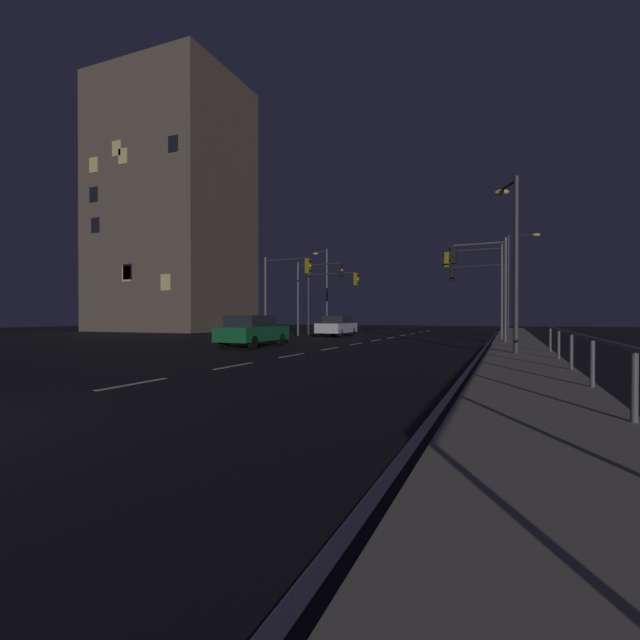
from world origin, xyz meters
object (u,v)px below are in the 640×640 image
Objects in this scene: car_oncoming at (337,326)px; traffic_light_near_right at (284,281)px; traffic_light_far_right at (481,271)px; car at (253,330)px; traffic_light_far_left at (330,289)px; traffic_light_near_left at (476,274)px; traffic_light_far_center at (478,284)px; building_distant at (173,207)px; street_lamp_median at (513,274)px; traffic_light_mid_right at (316,284)px; street_lamp_across_street at (513,248)px; street_lamp_far_end at (325,283)px.

traffic_light_near_right is at bearing -112.18° from car_oncoming.
car_oncoming is 0.78× the size of traffic_light_far_right.
traffic_light_far_left reaches higher than car.
traffic_light_near_left is (10.01, -1.98, 3.35)m from car_oncoming.
car_oncoming is 10.74m from traffic_light_near_left.
traffic_light_near_right reaches higher than traffic_light_far_center.
building_distant is at bearing 174.08° from traffic_light_far_center.
traffic_light_far_right is at bearing -20.82° from building_distant.
street_lamp_median reaches higher than car.
building_distant is at bearing 148.97° from traffic_light_near_right.
traffic_light_far_center is 0.20× the size of building_distant.
street_lamp_median reaches higher than traffic_light_mid_right.
traffic_light_far_center is (11.77, 8.48, 0.02)m from traffic_light_near_right.
street_lamp_across_street is (11.87, -0.63, 3.32)m from car.
traffic_light_far_center reaches higher than car_oncoming.
street_lamp_median is at bearing 89.45° from street_lamp_across_street.
traffic_light_far_right is 1.08× the size of traffic_light_far_left.
traffic_light_far_center is 13.88m from street_lamp_far_end.
traffic_light_far_center is at bearing 7.12° from traffic_light_far_left.
car_oncoming is at bearing 90.65° from car.
traffic_light_mid_right is at bearing 137.13° from street_lamp_across_street.
traffic_light_near_right is 14.51m from traffic_light_far_center.
street_lamp_median is (2.38, 2.04, 0.82)m from traffic_light_far_center.
traffic_light_far_right is at bearing -1.93° from traffic_light_near_right.
traffic_light_near_right is 17.65m from street_lamp_median.
street_lamp_far_end reaches higher than traffic_light_near_left.
street_lamp_median is at bearing 25.06° from car_oncoming.
traffic_light_far_center is 12.05m from traffic_light_mid_right.
car is at bearing -78.46° from street_lamp_far_end.
street_lamp_far_end is (-2.16, 6.98, 0.59)m from traffic_light_mid_right.
traffic_light_mid_right is (0.39, 4.52, 0.10)m from traffic_light_near_right.
traffic_light_mid_right is at bearing -169.21° from car_oncoming.
traffic_light_near_left is 33.94m from building_distant.
traffic_light_far_right is (0.46, -3.26, -0.12)m from traffic_light_near_left.
street_lamp_far_end reaches higher than car_oncoming.
traffic_light_near_left is 1.04× the size of traffic_light_near_right.
car is 0.17× the size of building_distant.
street_lamp_far_end reaches higher than traffic_light_mid_right.
car_oncoming is 3.56m from traffic_light_mid_right.
street_lamp_across_street is 39.95m from building_distant.
traffic_light_near_left reaches higher than car.
traffic_light_far_left is at bearing 87.49° from traffic_light_mid_right.
traffic_light_far_right is 11.09m from street_lamp_median.
car_oncoming is 0.17× the size of building_distant.
traffic_light_far_right is 0.21× the size of building_distant.
car_oncoming is 0.79× the size of traffic_light_near_right.
traffic_light_near_left is 12.31m from traffic_light_near_right.
traffic_light_far_left is 20.29m from street_lamp_across_street.
car is at bearing -74.25° from traffic_light_near_right.
car is at bearing -145.72° from traffic_light_far_right.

